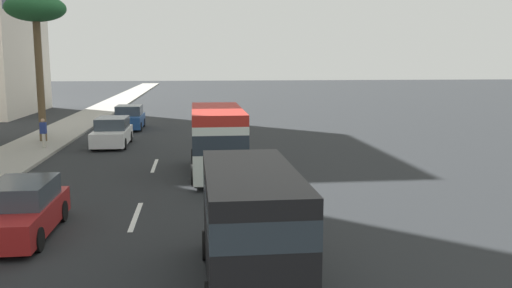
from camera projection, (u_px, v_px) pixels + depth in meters
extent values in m
plane|color=#26282B|center=(165.00, 136.00, 34.79)|extent=(198.00, 198.00, 0.00)
cube|color=#9E9B93|center=(51.00, 137.00, 33.95)|extent=(162.00, 3.43, 0.15)
cube|color=silver|center=(136.00, 216.00, 16.87)|extent=(3.20, 0.16, 0.01)
cube|color=silver|center=(155.00, 166.00, 25.04)|extent=(3.20, 0.16, 0.01)
cube|color=silver|center=(217.00, 144.00, 22.88)|extent=(6.44, 2.11, 2.23)
cube|color=#B2261E|center=(217.00, 113.00, 22.67)|extent=(6.44, 2.11, 0.43)
cube|color=#28333D|center=(217.00, 134.00, 22.81)|extent=(6.45, 2.12, 0.74)
cylinder|color=black|center=(194.00, 158.00, 24.74)|extent=(0.84, 0.26, 0.84)
cylinder|color=black|center=(237.00, 157.00, 24.97)|extent=(0.84, 0.26, 0.84)
cylinder|color=black|center=(194.00, 175.00, 21.07)|extent=(0.84, 0.26, 0.84)
cylinder|color=black|center=(245.00, 173.00, 21.30)|extent=(0.84, 0.26, 0.84)
cube|color=white|center=(112.00, 136.00, 30.81)|extent=(4.58, 1.84, 0.80)
cube|color=#38424C|center=(112.00, 123.00, 30.92)|extent=(2.52, 1.69, 0.66)
cylinder|color=black|center=(124.00, 144.00, 29.55)|extent=(0.64, 0.22, 0.64)
cylinder|color=black|center=(93.00, 144.00, 29.36)|extent=(0.64, 0.22, 0.64)
cylinder|color=black|center=(130.00, 137.00, 32.34)|extent=(0.64, 0.22, 0.64)
cylinder|color=black|center=(102.00, 137.00, 32.15)|extent=(0.64, 0.22, 0.64)
cube|color=black|center=(251.00, 223.00, 11.61)|extent=(5.17, 1.95, 2.37)
cube|color=#2D3842|center=(251.00, 199.00, 11.53)|extent=(5.18, 1.95, 0.57)
cylinder|color=black|center=(207.00, 245.00, 13.19)|extent=(0.72, 0.24, 0.72)
cylinder|color=black|center=(281.00, 242.00, 13.40)|extent=(0.72, 0.24, 0.72)
cube|color=#A51E1E|center=(21.00, 217.00, 14.89)|extent=(4.27, 1.74, 0.74)
cube|color=#38424C|center=(21.00, 192.00, 15.00)|extent=(2.35, 1.60, 0.61)
cylinder|color=black|center=(37.00, 240.00, 13.72)|extent=(0.64, 0.22, 0.64)
cylinder|color=black|center=(62.00, 211.00, 16.32)|extent=(0.64, 0.22, 0.64)
cylinder|color=black|center=(8.00, 213.00, 16.13)|extent=(0.64, 0.22, 0.64)
cube|color=#1E478C|center=(129.00, 121.00, 38.32)|extent=(4.17, 1.90, 0.84)
cube|color=#38424C|center=(129.00, 110.00, 38.40)|extent=(2.29, 1.75, 0.68)
cylinder|color=black|center=(140.00, 127.00, 37.19)|extent=(0.64, 0.22, 0.64)
cylinder|color=black|center=(114.00, 127.00, 36.99)|extent=(0.64, 0.22, 0.64)
cylinder|color=black|center=(143.00, 123.00, 39.73)|extent=(0.64, 0.22, 0.64)
cylinder|color=black|center=(119.00, 123.00, 39.53)|extent=(0.64, 0.22, 0.64)
cylinder|color=beige|center=(44.00, 141.00, 29.16)|extent=(0.14, 0.14, 0.78)
cylinder|color=beige|center=(44.00, 140.00, 29.32)|extent=(0.14, 0.14, 0.78)
cube|color=navy|center=(43.00, 128.00, 29.13)|extent=(0.26, 0.35, 0.62)
sphere|color=tan|center=(43.00, 120.00, 29.07)|extent=(0.21, 0.21, 0.21)
cylinder|color=brown|center=(40.00, 80.00, 31.26)|extent=(0.42, 0.42, 7.22)
ellipsoid|color=#236033|center=(35.00, 8.00, 30.62)|extent=(3.41, 3.41, 1.53)
cube|color=#2D3847|center=(26.00, 4.00, 47.99)|extent=(12.69, 0.08, 1.97)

